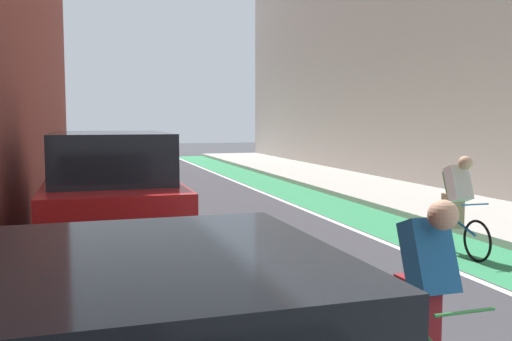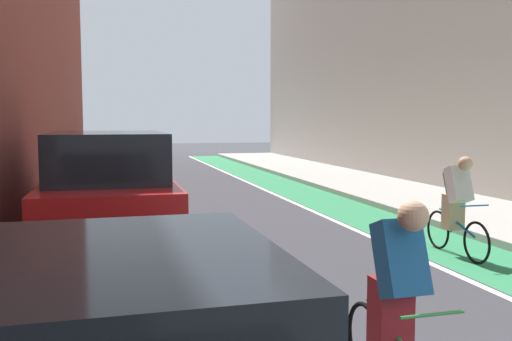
{
  "view_description": "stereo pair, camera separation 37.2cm",
  "coord_description": "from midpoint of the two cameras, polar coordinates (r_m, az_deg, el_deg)",
  "views": [
    {
      "loc": [
        -3.01,
        -0.16,
        2.16
      ],
      "look_at": [
        -0.13,
        9.37,
        1.27
      ],
      "focal_mm": 39.67,
      "sensor_mm": 36.0,
      "label": 1
    },
    {
      "loc": [
        -2.65,
        -0.26,
        2.16
      ],
      "look_at": [
        -0.13,
        9.37,
        1.27
      ],
      "focal_mm": 39.67,
      "sensor_mm": 36.0,
      "label": 2
    }
  ],
  "objects": [
    {
      "name": "building_facade_right",
      "position": [
        21.37,
        17.44,
        14.05
      ],
      "size": [
        2.4,
        31.45,
        11.14
      ],
      "primitive_type": "cube",
      "color": "#B2ADA3",
      "rests_on": "ground"
    },
    {
      "name": "cyclist_mid",
      "position": [
        9.59,
        20.62,
        -3.1
      ],
      "size": [
        0.48,
        1.7,
        1.6
      ],
      "color": "black",
      "rests_on": "ground"
    },
    {
      "name": "ground_plane",
      "position": [
        14.38,
        -3.14,
        -3.55
      ],
      "size": [
        77.99,
        77.99,
        0.0
      ],
      "primitive_type": "plane",
      "color": "#38383D"
    },
    {
      "name": "bike_lane_paint",
      "position": [
        17.08,
        5.16,
        -2.18
      ],
      "size": [
        1.6,
        35.45,
        0.0
      ],
      "primitive_type": "cube",
      "color": "#2D8451",
      "rests_on": "ground"
    },
    {
      "name": "lane_divider_stripe",
      "position": [
        16.79,
        2.26,
        -2.29
      ],
      "size": [
        0.12,
        35.45,
        0.0
      ],
      "primitive_type": "cube",
      "color": "white",
      "rests_on": "ground"
    },
    {
      "name": "parked_suv_red",
      "position": [
        8.94,
        -13.52,
        -2.39
      ],
      "size": [
        1.93,
        4.56,
        1.98
      ],
      "color": "red",
      "rests_on": "ground"
    },
    {
      "name": "sidewalk_right",
      "position": [
        18.05,
        12.59,
        -1.67
      ],
      "size": [
        3.36,
        35.45,
        0.14
      ],
      "primitive_type": "cube",
      "color": "#A8A59E",
      "rests_on": "ground"
    },
    {
      "name": "cyclist_lead",
      "position": [
        4.48,
        16.43,
        -12.69
      ],
      "size": [
        0.48,
        1.69,
        1.6
      ],
      "color": "black",
      "rests_on": "ground"
    }
  ]
}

